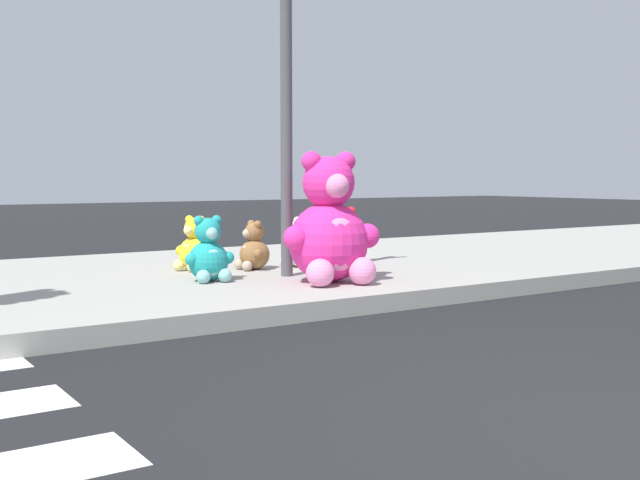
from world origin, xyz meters
name	(u,v)px	position (x,y,z in m)	size (l,w,h in m)	color
sidewalk	(154,282)	(0.00, 5.20, 0.07)	(28.00, 4.40, 0.15)	#9E9B93
sign_pole	(286,93)	(1.00, 4.40, 1.85)	(0.56, 0.11, 3.20)	#4C4C51
plush_pink_large	(330,230)	(1.09, 3.82, 0.61)	(0.87, 0.81, 1.15)	#F22D93
plush_red	(344,243)	(1.89, 4.73, 0.40)	(0.48, 0.43, 0.62)	red
plush_teal	(209,255)	(0.23, 4.46, 0.38)	(0.45, 0.40, 0.59)	teal
plush_brown	(253,250)	(0.98, 5.01, 0.35)	(0.33, 0.38, 0.50)	olive
plush_yellow	(194,249)	(0.46, 5.28, 0.37)	(0.39, 0.40, 0.55)	yellow
plush_white	(299,247)	(1.49, 4.95, 0.36)	(0.37, 0.38, 0.52)	white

